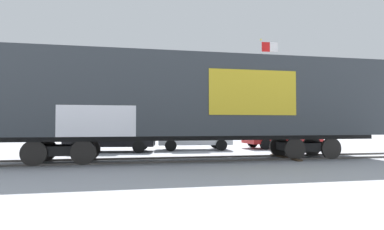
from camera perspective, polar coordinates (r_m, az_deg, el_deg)
name	(u,v)px	position (r m, az deg, el deg)	size (l,w,h in m)	color
ground_plane	(217,160)	(13.18, 4.65, -8.26)	(260.00, 260.00, 0.00)	#B2B5BC
track	(181,159)	(12.84, -2.01, -8.27)	(60.02, 3.38, 0.08)	#4C4742
freight_car	(193,99)	(12.88, 0.10, 3.02)	(16.09, 3.39, 4.46)	#33383D
flagpole	(264,77)	(24.83, 13.29, 6.91)	(1.47, 0.23, 8.23)	silver
hillside	(142,109)	(82.57, -9.32, 1.20)	(114.32, 33.02, 16.25)	silver
parked_car_black	(110,136)	(17.29, -14.96, -3.88)	(4.89, 2.52, 1.66)	black
parked_car_white	(194,135)	(18.02, 0.39, -3.78)	(4.34, 2.16, 1.72)	silver
parked_car_red	(281,135)	(20.13, 16.27, -3.66)	(4.85, 2.10, 1.53)	#B21E1E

